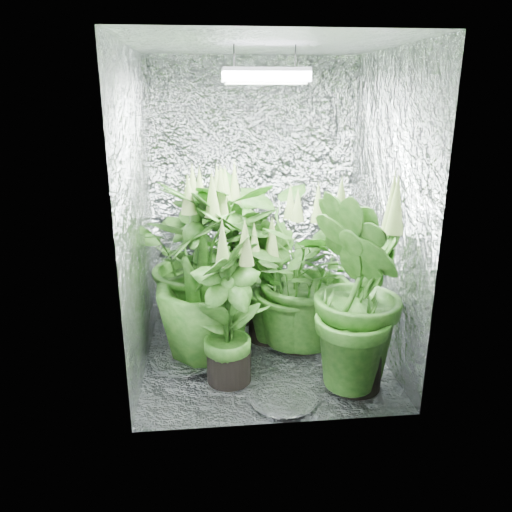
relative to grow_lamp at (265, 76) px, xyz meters
The scene contains 13 objects.
ground 1.83m from the grow_lamp, ahead, with size 1.60×1.60×0.00m, color silver.
walls 0.83m from the grow_lamp, ahead, with size 1.62×1.62×2.00m.
ceiling 0.17m from the grow_lamp, ahead, with size 1.60×1.60×0.01m, color silver.
grow_lamp is the anchor object (origin of this frame).
plant_a 1.34m from the grow_lamp, 136.84° to the left, with size 1.17×1.17×1.26m.
plant_b 1.37m from the grow_lamp, 105.16° to the left, with size 0.82×0.82×1.25m.
plant_c 1.43m from the grow_lamp, 75.59° to the left, with size 0.62×0.62×0.92m.
plant_d 1.29m from the grow_lamp, behind, with size 0.91×0.91×1.29m.
plant_e 1.30m from the grow_lamp, 12.11° to the left, with size 0.96×0.96×1.16m.
plant_f 1.41m from the grow_lamp, 127.35° to the right, with size 0.70×0.70×1.04m.
plant_g 1.40m from the grow_lamp, 43.15° to the right, with size 0.72×0.72×1.31m.
circulation_fan 1.90m from the grow_lamp, 45.46° to the left, with size 0.16×0.29×0.34m.
plant_label 1.71m from the grow_lamp, 41.56° to the right, with size 0.05×0.01×0.08m, color white.
Camera 1 is at (-0.36, -3.10, 1.73)m, focal length 35.00 mm.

